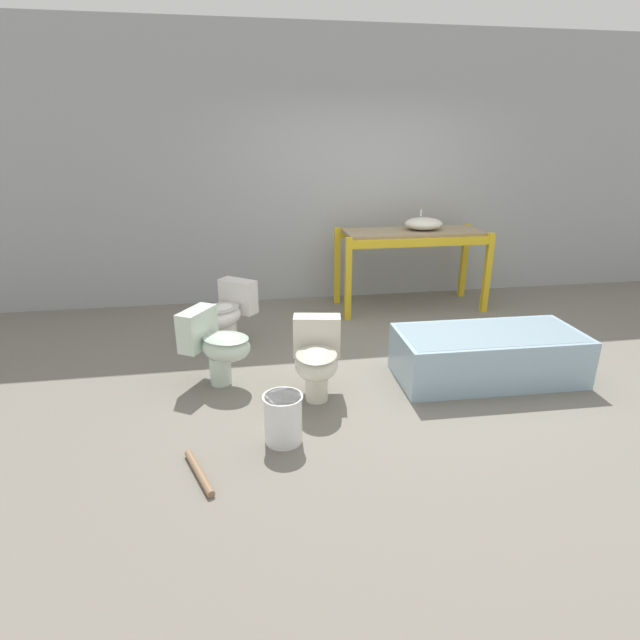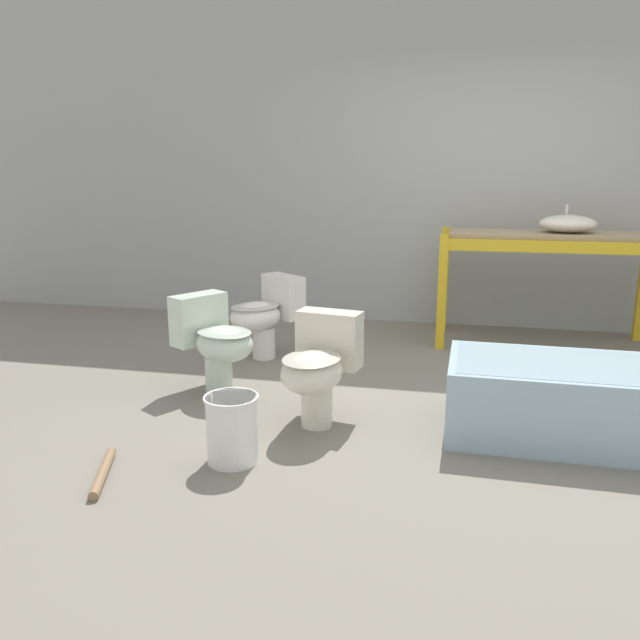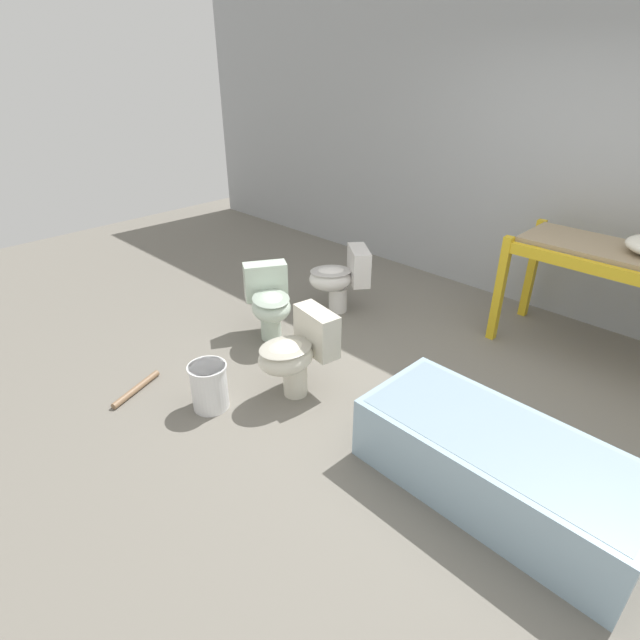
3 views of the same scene
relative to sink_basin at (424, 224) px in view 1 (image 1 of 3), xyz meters
The scene contains 10 objects.
ground_plane 1.90m from the sink_basin, 115.88° to the right, with size 12.00×12.00×0.00m, color slate.
warehouse_wall_rear 1.08m from the sink_basin, 139.63° to the left, with size 10.80×0.08×3.20m.
shelving_rack 0.27m from the sink_basin, behind, with size 1.75×0.71×0.95m.
sink_basin is the anchor object (origin of this frame).
bathtub_main 2.14m from the sink_basin, 92.90° to the right, with size 1.59×0.74×0.42m.
toilet_near 2.57m from the sink_basin, 158.95° to the right, with size 0.63×0.66×0.64m.
toilet_far 3.03m from the sink_basin, 144.53° to the right, with size 0.67×0.60×0.64m.
toilet_extra 2.75m from the sink_basin, 127.41° to the right, with size 0.45×0.62×0.64m.
bucket_white 3.42m from the sink_basin, 125.93° to the right, with size 0.28×0.28×0.35m.
loose_pipe 4.01m from the sink_basin, 130.02° to the right, with size 0.21×0.46×0.05m.
Camera 1 is at (-1.48, -4.20, 1.98)m, focal length 28.00 mm.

